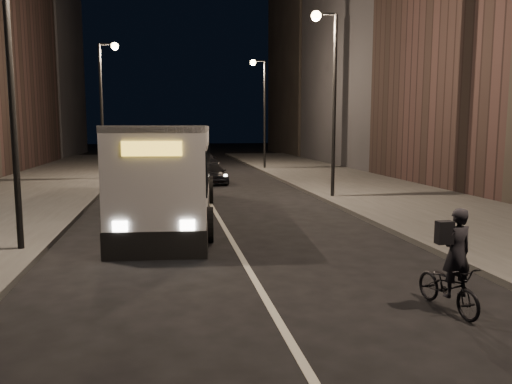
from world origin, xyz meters
name	(u,v)px	position (x,y,z in m)	size (l,w,h in m)	color
ground	(261,291)	(0.00, 0.00, 0.00)	(180.00, 180.00, 0.00)	black
sidewalk_right	(374,191)	(8.50, 14.00, 0.08)	(7.00, 70.00, 0.16)	#343432
sidewalk_left	(16,199)	(-8.50, 14.00, 0.08)	(7.00, 70.00, 0.16)	#343432
building_row_right	(399,32)	(16.00, 27.50, 10.50)	(8.00, 61.00, 21.00)	black
streetlight_right_mid	(329,80)	(5.33, 12.00, 5.36)	(1.20, 0.44, 8.12)	black
streetlight_right_far	(261,99)	(5.33, 28.00, 5.36)	(1.20, 0.44, 8.12)	black
streetlight_left_near	(20,43)	(-5.33, 4.00, 5.36)	(1.20, 0.44, 8.12)	black
streetlight_left_far	(106,92)	(-5.33, 22.00, 5.36)	(1.20, 0.44, 8.12)	black
city_bus	(173,168)	(-1.60, 8.93, 1.81)	(3.76, 12.52, 3.33)	silver
cyclist_on_bicycle	(451,277)	(3.13, -1.68, 0.64)	(0.77, 1.71, 1.91)	black
car_near	(212,173)	(0.80, 19.53, 0.61)	(1.44, 3.58, 1.22)	black
car_mid	(181,162)	(-0.80, 26.57, 0.76)	(1.61, 4.62, 1.52)	#38393B
car_far	(202,161)	(0.80, 28.34, 0.72)	(2.01, 4.94, 1.43)	black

